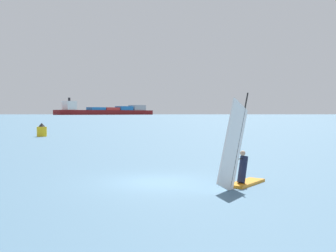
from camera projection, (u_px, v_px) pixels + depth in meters
The scene contains 5 objects.
ground_plane at pixel (155, 182), 17.14m from camera, with size 4000.00×4000.00×0.00m, color #476B84.
windsurfer at pixel (240, 163), 16.00m from camera, with size 2.62×3.03×3.95m.
cargo_ship at pixel (108, 111), 742.76m from camera, with size 174.14×150.55×29.92m.
distant_headland at pixel (169, 111), 1614.24m from camera, with size 1284.75×374.70×21.80m, color #756B56.
channel_buoy at pixel (42, 131), 50.28m from camera, with size 1.22×1.22×1.74m.
Camera 1 is at (-0.53, -17.05, 2.97)m, focal length 42.42 mm.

